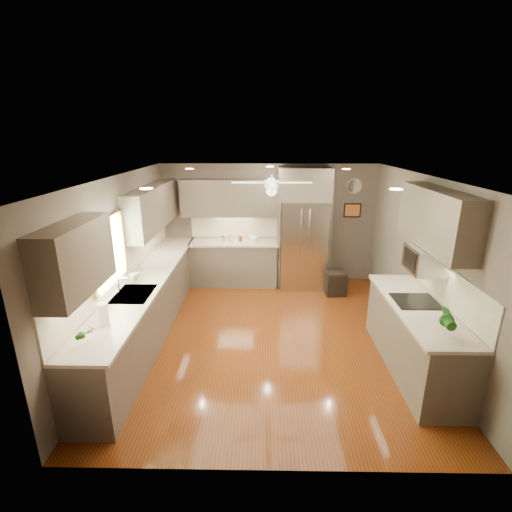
{
  "coord_description": "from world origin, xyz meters",
  "views": [
    {
      "loc": [
        -0.14,
        -5.23,
        3.04
      ],
      "look_at": [
        -0.24,
        0.6,
        1.14
      ],
      "focal_mm": 26.0,
      "sensor_mm": 36.0,
      "label": 1
    }
  ],
  "objects_px": {
    "canister_b": "(223,238)",
    "potted_plant_right": "(448,319)",
    "potted_plant_left": "(88,332)",
    "canister_c": "(230,237)",
    "canister_d": "(240,239)",
    "bowl": "(253,240)",
    "soap_bottle": "(134,276)",
    "stool": "(335,283)",
    "paper_towel": "(103,314)",
    "refrigerator": "(303,231)",
    "microwave": "(425,260)"
  },
  "relations": [
    {
      "from": "refrigerator",
      "to": "paper_towel",
      "type": "xyz_separation_m",
      "value": [
        -2.66,
        -3.57,
        -0.11
      ]
    },
    {
      "from": "canister_c",
      "to": "canister_d",
      "type": "relative_size",
      "value": 1.48
    },
    {
      "from": "soap_bottle",
      "to": "refrigerator",
      "type": "bearing_deg",
      "value": 38.75
    },
    {
      "from": "bowl",
      "to": "refrigerator",
      "type": "height_order",
      "value": "refrigerator"
    },
    {
      "from": "canister_d",
      "to": "potted_plant_left",
      "type": "relative_size",
      "value": 0.42
    },
    {
      "from": "potted_plant_left",
      "to": "potted_plant_right",
      "type": "height_order",
      "value": "potted_plant_right"
    },
    {
      "from": "stool",
      "to": "paper_towel",
      "type": "relative_size",
      "value": 1.62
    },
    {
      "from": "canister_d",
      "to": "microwave",
      "type": "bearing_deg",
      "value": -46.32
    },
    {
      "from": "canister_d",
      "to": "microwave",
      "type": "height_order",
      "value": "microwave"
    },
    {
      "from": "canister_c",
      "to": "potted_plant_left",
      "type": "height_order",
      "value": "potted_plant_left"
    },
    {
      "from": "canister_b",
      "to": "bowl",
      "type": "relative_size",
      "value": 0.56
    },
    {
      "from": "canister_b",
      "to": "potted_plant_right",
      "type": "xyz_separation_m",
      "value": [
        2.87,
        -3.73,
        0.11
      ]
    },
    {
      "from": "stool",
      "to": "paper_towel",
      "type": "xyz_separation_m",
      "value": [
        -3.29,
        -3.08,
        0.84
      ]
    },
    {
      "from": "canister_b",
      "to": "bowl",
      "type": "distance_m",
      "value": 0.63
    },
    {
      "from": "potted_plant_right",
      "to": "stool",
      "type": "xyz_separation_m",
      "value": [
        -0.59,
        3.21,
        -0.88
      ]
    },
    {
      "from": "canister_b",
      "to": "refrigerator",
      "type": "height_order",
      "value": "refrigerator"
    },
    {
      "from": "bowl",
      "to": "potted_plant_right",
      "type": "bearing_deg",
      "value": -59.0
    },
    {
      "from": "bowl",
      "to": "paper_towel",
      "type": "height_order",
      "value": "paper_towel"
    },
    {
      "from": "soap_bottle",
      "to": "stool",
      "type": "distance_m",
      "value": 3.89
    },
    {
      "from": "canister_b",
      "to": "canister_d",
      "type": "bearing_deg",
      "value": -1.89
    },
    {
      "from": "canister_d",
      "to": "potted_plant_right",
      "type": "xyz_separation_m",
      "value": [
        2.5,
        -3.72,
        0.12
      ]
    },
    {
      "from": "canister_d",
      "to": "soap_bottle",
      "type": "distance_m",
      "value": 2.68
    },
    {
      "from": "stool",
      "to": "paper_towel",
      "type": "bearing_deg",
      "value": -136.89
    },
    {
      "from": "soap_bottle",
      "to": "bowl",
      "type": "xyz_separation_m",
      "value": [
        1.73,
        2.25,
        -0.07
      ]
    },
    {
      "from": "potted_plant_left",
      "to": "stool",
      "type": "xyz_separation_m",
      "value": [
        3.29,
        3.49,
        -0.84
      ]
    },
    {
      "from": "refrigerator",
      "to": "microwave",
      "type": "height_order",
      "value": "refrigerator"
    },
    {
      "from": "canister_d",
      "to": "stool",
      "type": "bearing_deg",
      "value": -14.98
    },
    {
      "from": "soap_bottle",
      "to": "paper_towel",
      "type": "height_order",
      "value": "paper_towel"
    },
    {
      "from": "canister_d",
      "to": "canister_b",
      "type": "bearing_deg",
      "value": 178.11
    },
    {
      "from": "canister_b",
      "to": "refrigerator",
      "type": "bearing_deg",
      "value": -1.44
    },
    {
      "from": "canister_d",
      "to": "potted_plant_left",
      "type": "distance_m",
      "value": 4.23
    },
    {
      "from": "soap_bottle",
      "to": "stool",
      "type": "relative_size",
      "value": 0.41
    },
    {
      "from": "refrigerator",
      "to": "stool",
      "type": "distance_m",
      "value": 1.24
    },
    {
      "from": "potted_plant_right",
      "to": "paper_towel",
      "type": "height_order",
      "value": "potted_plant_right"
    },
    {
      "from": "potted_plant_left",
      "to": "stool",
      "type": "relative_size",
      "value": 0.58
    },
    {
      "from": "refrigerator",
      "to": "stool",
      "type": "height_order",
      "value": "refrigerator"
    },
    {
      "from": "potted_plant_right",
      "to": "microwave",
      "type": "bearing_deg",
      "value": 83.6
    },
    {
      "from": "canister_b",
      "to": "canister_c",
      "type": "distance_m",
      "value": 0.15
    },
    {
      "from": "canister_d",
      "to": "refrigerator",
      "type": "height_order",
      "value": "refrigerator"
    },
    {
      "from": "microwave",
      "to": "paper_towel",
      "type": "distance_m",
      "value": 4.1
    },
    {
      "from": "canister_b",
      "to": "soap_bottle",
      "type": "bearing_deg",
      "value": -116.16
    },
    {
      "from": "soap_bottle",
      "to": "potted_plant_left",
      "type": "relative_size",
      "value": 0.7
    },
    {
      "from": "canister_c",
      "to": "microwave",
      "type": "height_order",
      "value": "microwave"
    },
    {
      "from": "canister_d",
      "to": "bowl",
      "type": "distance_m",
      "value": 0.27
    },
    {
      "from": "canister_d",
      "to": "potted_plant_right",
      "type": "distance_m",
      "value": 4.49
    },
    {
      "from": "canister_d",
      "to": "microwave",
      "type": "xyz_separation_m",
      "value": [
        2.61,
        -2.74,
        0.48
      ]
    },
    {
      "from": "canister_b",
      "to": "paper_towel",
      "type": "distance_m",
      "value": 3.75
    },
    {
      "from": "potted_plant_left",
      "to": "potted_plant_right",
      "type": "bearing_deg",
      "value": 4.1
    },
    {
      "from": "potted_plant_right",
      "to": "canister_d",
      "type": "bearing_deg",
      "value": 123.94
    },
    {
      "from": "canister_d",
      "to": "bowl",
      "type": "relative_size",
      "value": 0.5
    }
  ]
}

